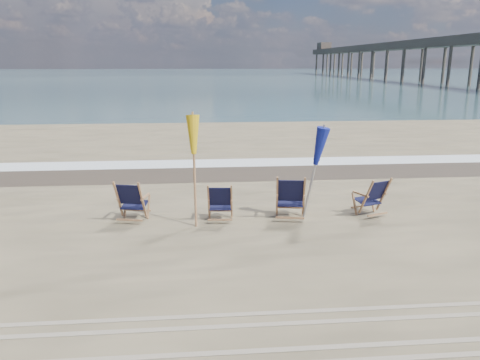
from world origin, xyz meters
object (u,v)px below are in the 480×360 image
at_px(beach_chair_2, 304,198).
at_px(fishing_pier, 418,55).
at_px(beach_chair_1, 232,203).
at_px(umbrella_blue, 313,150).
at_px(umbrella_yellow, 194,141).
at_px(beach_chair_0, 142,202).
at_px(beach_chair_3, 384,196).

bearing_deg(beach_chair_2, fishing_pier, -106.48).
bearing_deg(beach_chair_1, umbrella_blue, -175.38).
bearing_deg(umbrella_blue, beach_chair_1, 179.61).
bearing_deg(umbrella_yellow, fishing_pier, 61.59).
relative_size(beach_chair_1, fishing_pier, 0.01).
distance_m(beach_chair_1, fishing_pier, 81.76).
bearing_deg(beach_chair_0, fishing_pier, -106.82).
bearing_deg(beach_chair_3, umbrella_yellow, -18.78).
distance_m(beach_chair_1, beach_chair_2, 1.65).
distance_m(beach_chair_0, fishing_pier, 82.62).
bearing_deg(beach_chair_2, beach_chair_1, 8.20).
height_order(beach_chair_3, umbrella_yellow, umbrella_yellow).
xyz_separation_m(beach_chair_1, umbrella_yellow, (-0.82, -0.03, 1.43)).
relative_size(beach_chair_0, umbrella_blue, 0.46).
height_order(beach_chair_1, fishing_pier, fishing_pier).
xyz_separation_m(beach_chair_2, beach_chair_3, (1.98, 0.23, -0.06)).
distance_m(beach_chair_1, umbrella_yellow, 1.65).
relative_size(umbrella_yellow, umbrella_blue, 1.12).
bearing_deg(fishing_pier, umbrella_blue, -116.76).
distance_m(beach_chair_2, beach_chair_3, 1.99).
bearing_deg(beach_chair_0, umbrella_yellow, -174.54).
relative_size(beach_chair_0, beach_chair_2, 0.93).
height_order(beach_chair_2, umbrella_yellow, umbrella_yellow).
height_order(beach_chair_1, beach_chair_3, beach_chair_3).
bearing_deg(umbrella_yellow, umbrella_blue, 0.34).
relative_size(beach_chair_0, umbrella_yellow, 0.41).
relative_size(beach_chair_2, umbrella_blue, 0.50).
height_order(beach_chair_0, beach_chair_2, beach_chair_2).
bearing_deg(beach_chair_0, beach_chair_2, -170.43).
relative_size(beach_chair_3, fishing_pier, 0.01).
distance_m(beach_chair_2, fishing_pier, 81.06).
xyz_separation_m(beach_chair_0, umbrella_yellow, (1.18, -0.14, 1.39)).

